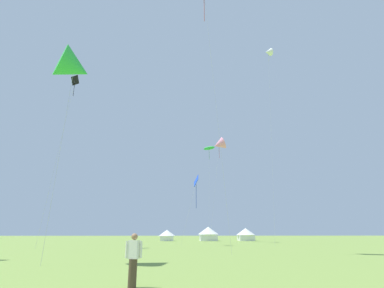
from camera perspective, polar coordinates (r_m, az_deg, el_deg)
The scene contains 10 objects.
kite_pink_delta at distance 61.90m, azimuth 5.29°, elevation -0.08°, with size 3.92×2.68×21.18m.
kite_white_delta at distance 55.88m, azimuth 14.65°, elevation 16.89°, with size 2.70×1.92×33.19m.
kite_green_delta at distance 23.98m, azimuth -21.98°, elevation 13.73°, with size 3.57×3.53×14.94m.
kite_green_parafoil at distance 66.64m, azimuth 3.34°, elevation -0.84°, with size 2.95×3.24×20.67m.
kite_blue_diamond at distance 45.04m, azimuth 0.79°, elevation -7.55°, with size 2.64×2.51×10.38m.
kite_black_diamond at distance 45.72m, azimuth -22.00°, elevation 10.65°, with size 1.81×2.35×23.60m.
person_spectator at distance 10.86m, azimuth -11.38°, elevation -21.37°, with size 0.57×0.34×1.73m.
festival_tent_center at distance 70.07m, azimuth -4.90°, elevation -17.22°, with size 3.73×3.73×2.42m.
festival_tent_right at distance 70.52m, azimuth 3.20°, elevation -16.94°, with size 4.78×4.78×3.11m.
festival_tent_left at distance 72.04m, azimuth 10.43°, elevation -16.83°, with size 4.33×4.33×2.82m.
Camera 1 is at (-2.21, -4.06, 1.74)m, focal length 27.36 mm.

